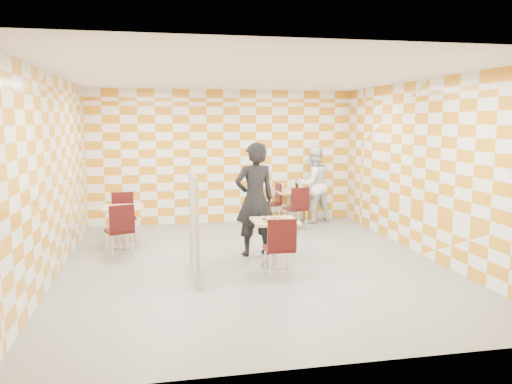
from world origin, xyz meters
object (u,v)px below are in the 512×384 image
(empty_table, at_px, (124,220))
(chair_empty_far, at_px, (124,212))
(chair_second_front, at_px, (298,205))
(partition, at_px, (194,225))
(chair_second_side, at_px, (274,200))
(chair_empty_near, at_px, (121,227))
(second_table, at_px, (291,201))
(sport_bottle, at_px, (282,186))
(main_table, at_px, (275,235))
(man_dark, at_px, (255,199))
(chair_main_front, at_px, (280,244))
(man_white, at_px, (313,184))
(soda_bottle, at_px, (297,185))

(empty_table, bearing_deg, chair_empty_far, 94.24)
(chair_second_front, distance_m, partition, 3.68)
(chair_second_side, bearing_deg, empty_table, -154.53)
(chair_empty_near, bearing_deg, chair_second_side, 35.71)
(chair_second_front, relative_size, chair_empty_far, 1.00)
(chair_second_front, xyz_separation_m, partition, (-2.38, -2.80, 0.25))
(second_table, xyz_separation_m, chair_empty_near, (-3.59, -2.28, 0.04))
(empty_table, relative_size, sport_bottle, 3.75)
(main_table, relative_size, second_table, 1.00)
(man_dark, bearing_deg, chair_empty_near, -15.78)
(empty_table, bearing_deg, chair_empty_near, -90.45)
(empty_table, xyz_separation_m, sport_bottle, (3.40, 1.64, 0.33))
(chair_main_front, distance_m, chair_empty_near, 2.89)
(man_dark, bearing_deg, sport_bottle, -123.38)
(man_white, xyz_separation_m, sport_bottle, (-0.69, 0.14, -0.04))
(chair_second_front, relative_size, partition, 0.60)
(chair_main_front, relative_size, chair_second_front, 1.00)
(main_table, relative_size, chair_empty_near, 0.81)
(partition, bearing_deg, man_dark, 43.44)
(second_table, xyz_separation_m, chair_second_side, (-0.41, 0.01, 0.04))
(chair_second_side, relative_size, sport_bottle, 4.62)
(chair_empty_far, xyz_separation_m, sport_bottle, (3.44, 1.03, 0.29))
(chair_empty_far, bearing_deg, chair_main_front, -52.11)
(chair_second_front, height_order, chair_second_side, same)
(chair_second_front, bearing_deg, chair_empty_far, -178.00)
(chair_second_front, bearing_deg, chair_empty_near, -156.76)
(second_table, height_order, sport_bottle, sport_bottle)
(empty_table, relative_size, soda_bottle, 3.26)
(chair_second_front, bearing_deg, main_table, -113.61)
(empty_table, xyz_separation_m, partition, (1.13, -2.06, 0.28))
(chair_empty_far, distance_m, man_dark, 2.84)
(chair_empty_far, height_order, partition, partition)
(chair_empty_far, relative_size, man_dark, 0.47)
(chair_second_front, xyz_separation_m, chair_empty_far, (-3.56, -0.12, 0.00))
(partition, bearing_deg, chair_empty_far, 113.77)
(chair_second_side, bearing_deg, chair_empty_far, -164.38)
(sport_bottle, distance_m, soda_bottle, 0.34)
(partition, bearing_deg, empty_table, 118.77)
(chair_main_front, relative_size, partition, 0.60)
(man_dark, bearing_deg, soda_bottle, -129.64)
(empty_table, height_order, chair_empty_far, chair_empty_far)
(chair_empty_near, distance_m, partition, 1.74)
(man_white, bearing_deg, sport_bottle, -27.61)
(chair_empty_near, height_order, man_white, man_white)
(chair_main_front, relative_size, chair_second_side, 1.00)
(chair_second_side, xyz_separation_m, sport_bottle, (0.22, 0.13, 0.29))
(second_table, xyz_separation_m, chair_second_front, (-0.07, -0.77, 0.04))
(man_dark, xyz_separation_m, man_white, (1.84, 2.51, -0.10))
(man_white, bearing_deg, chair_empty_near, 12.53)
(partition, distance_m, man_dark, 1.55)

